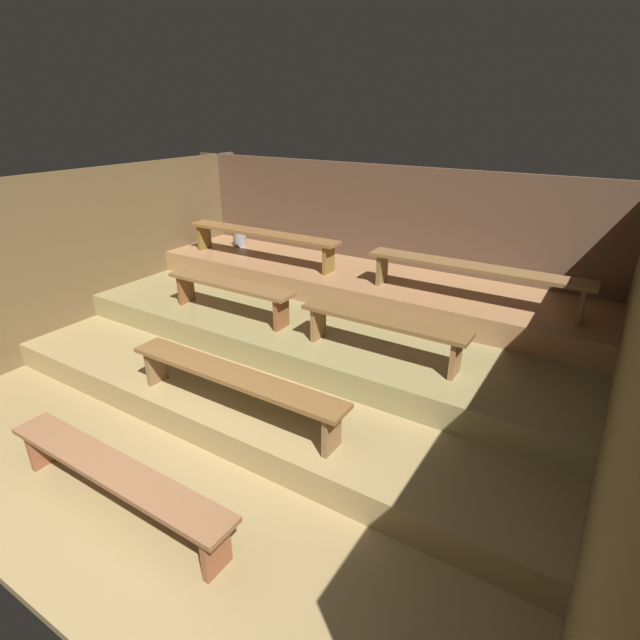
{
  "coord_description": "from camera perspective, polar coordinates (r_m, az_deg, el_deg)",
  "views": [
    {
      "loc": [
        2.9,
        -1.23,
        2.99
      ],
      "look_at": [
        0.06,
        3.28,
        0.65
      ],
      "focal_mm": 27.48,
      "sensor_mm": 36.0,
      "label": 1
    }
  ],
  "objects": [
    {
      "name": "ground",
      "position": [
        5.65,
        -4.57,
        -8.81
      ],
      "size": [
        7.01,
        5.9,
        0.08
      ],
      "primitive_type": "cube",
      "color": "#957B4D"
    },
    {
      "name": "wall_right",
      "position": [
        4.22,
        31.78,
        -6.36
      ],
      "size": [
        0.06,
        5.9,
        2.25
      ],
      "primitive_type": "cube",
      "color": "brown",
      "rests_on": "ground"
    },
    {
      "name": "platform_lower",
      "position": [
        6.03,
        -0.79,
        -4.4
      ],
      "size": [
        6.21,
        3.74,
        0.3
      ],
      "primitive_type": "cube",
      "color": "#9B8251",
      "rests_on": "ground"
    },
    {
      "name": "platform_upper",
      "position": [
        6.75,
        4.77,
        4.19
      ],
      "size": [
        6.21,
        1.33,
        0.3
      ],
      "primitive_type": "cube",
      "color": "#A17249",
      "rests_on": "platform_middle"
    },
    {
      "name": "bench_upper_left",
      "position": [
        7.26,
        -6.89,
        9.68
      ],
      "size": [
        2.54,
        0.31,
        0.43
      ],
      "color": "brown",
      "rests_on": "platform_upper"
    },
    {
      "name": "wall_left",
      "position": [
        7.36,
        -25.06,
        6.82
      ],
      "size": [
        0.06,
        5.9,
        2.25
      ],
      "primitive_type": "cube",
      "color": "brown",
      "rests_on": "ground"
    },
    {
      "name": "wall_back",
      "position": [
        7.23,
        7.46,
        8.58
      ],
      "size": [
        7.01,
        0.06,
        2.25
      ],
      "primitive_type": "cube",
      "color": "brown",
      "rests_on": "ground"
    },
    {
      "name": "bench_floor_center",
      "position": [
        4.3,
        -22.82,
        -16.3
      ],
      "size": [
        2.33,
        0.31,
        0.43
      ],
      "color": "brown",
      "rests_on": "ground"
    },
    {
      "name": "bench_middle_left",
      "position": [
        6.09,
        -10.48,
        3.63
      ],
      "size": [
        1.79,
        0.31,
        0.43
      ],
      "color": "brown",
      "rests_on": "platform_middle"
    },
    {
      "name": "pail_upper",
      "position": [
        8.13,
        -9.32,
        9.4
      ],
      "size": [
        0.21,
        0.21,
        0.26
      ],
      "primitive_type": "cylinder",
      "color": "gray",
      "rests_on": "platform_upper"
    },
    {
      "name": "bench_upper_right",
      "position": [
        5.89,
        17.49,
        5.43
      ],
      "size": [
        2.54,
        0.31,
        0.43
      ],
      "color": "brown",
      "rests_on": "platform_upper"
    },
    {
      "name": "bench_middle_right",
      "position": [
        5.01,
        7.31,
        -0.62
      ],
      "size": [
        1.79,
        0.31,
        0.43
      ],
      "color": "brown",
      "rests_on": "platform_middle"
    },
    {
      "name": "platform_middle",
      "position": [
        6.31,
        1.84,
        -0.06
      ],
      "size": [
        6.21,
        2.67,
        0.3
      ],
      "primitive_type": "cube",
      "color": "#908350",
      "rests_on": "platform_lower"
    },
    {
      "name": "bench_lower_center",
      "position": [
        4.65,
        -10.11,
        -6.85
      ],
      "size": [
        2.38,
        0.31,
        0.43
      ],
      "color": "brown",
      "rests_on": "platform_lower"
    }
  ]
}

